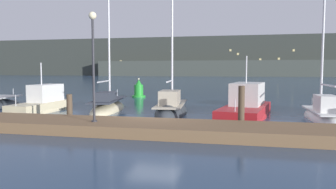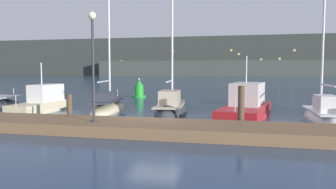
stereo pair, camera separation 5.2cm
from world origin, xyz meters
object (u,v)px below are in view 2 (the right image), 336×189
dock_lamppost (93,50)px  sailboat_berth_3 (108,108)px  motorboat_berth_5 (246,111)px  sailboat_berth_4 (171,112)px  motorboat_berth_2 (42,107)px  channel_buoy (139,90)px  sailboat_berth_6 (323,116)px

dock_lamppost → sailboat_berth_3: bearing=108.8°
motorboat_berth_5 → sailboat_berth_4: bearing=178.7°
sailboat_berth_3 → sailboat_berth_4: (4.30, -0.63, -0.01)m
motorboat_berth_2 → sailboat_berth_4: (8.08, 0.84, -0.16)m
motorboat_berth_5 → channel_buoy: 14.77m
channel_buoy → dock_lamppost: bearing=-78.2°
channel_buoy → dock_lamppost: (3.60, -17.27, 2.79)m
channel_buoy → motorboat_berth_2: bearing=-102.3°
sailboat_berth_3 → dock_lamppost: sailboat_berth_3 is taller
motorboat_berth_2 → channel_buoy: size_ratio=2.99×
motorboat_berth_2 → sailboat_berth_6: bearing=1.5°
sailboat_berth_3 → dock_lamppost: 8.11m
dock_lamppost → sailboat_berth_6: bearing=30.3°
dock_lamppost → sailboat_berth_4: bearing=73.2°
sailboat_berth_3 → sailboat_berth_6: 12.64m
motorboat_berth_2 → sailboat_berth_3: bearing=21.3°
sailboat_berth_3 → channel_buoy: 10.36m
sailboat_berth_6 → sailboat_berth_4: bearing=177.2°
sailboat_berth_4 → dock_lamppost: bearing=-106.8°
sailboat_berth_4 → motorboat_berth_5: bearing=-1.3°
motorboat_berth_2 → sailboat_berth_3: (3.78, 1.47, -0.15)m
sailboat_berth_3 → motorboat_berth_5: bearing=-4.8°
motorboat_berth_5 → dock_lamppost: bearing=-134.9°
motorboat_berth_2 → dock_lamppost: size_ratio=1.19×
sailboat_berth_4 → sailboat_berth_6: sailboat_berth_6 is taller
sailboat_berth_3 → sailboat_berth_6: size_ratio=0.95×
sailboat_berth_3 → channel_buoy: sailboat_berth_3 is taller
motorboat_berth_2 → sailboat_berth_6: 16.39m
motorboat_berth_2 → sailboat_berth_6: (16.38, 0.43, -0.11)m
sailboat_berth_4 → dock_lamppost: (-1.92, -6.37, 3.32)m
sailboat_berth_3 → dock_lamppost: bearing=-71.2°
motorboat_berth_5 → sailboat_berth_3: bearing=175.2°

